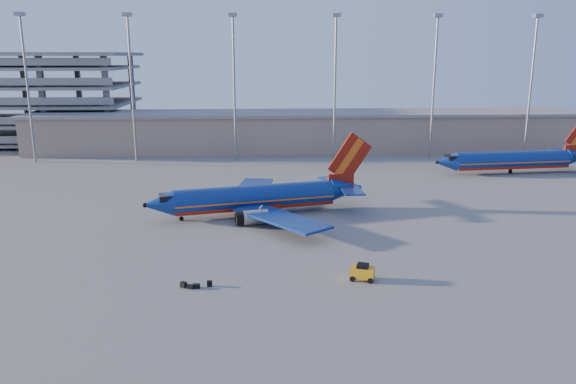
# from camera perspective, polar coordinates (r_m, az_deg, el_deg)

# --- Properties ---
(ground) EXTENTS (220.00, 220.00, 0.00)m
(ground) POSITION_cam_1_polar(r_m,az_deg,el_deg) (70.04, -2.67, -3.54)
(ground) COLOR slate
(ground) RESTS_ON ground
(terminal_building) EXTENTS (122.00, 16.00, 8.50)m
(terminal_building) POSITION_cam_1_polar(r_m,az_deg,el_deg) (126.38, 1.71, 6.25)
(terminal_building) COLOR gray
(terminal_building) RESTS_ON ground
(parking_garage) EXTENTS (62.00, 32.00, 21.40)m
(parking_garage) POSITION_cam_1_polar(r_m,az_deg,el_deg) (154.16, -26.93, 8.92)
(parking_garage) COLOR slate
(parking_garage) RESTS_ON ground
(light_mast_row) EXTENTS (101.60, 1.60, 28.65)m
(light_mast_row) POSITION_cam_1_polar(r_m,az_deg,el_deg) (113.05, -0.32, 12.11)
(light_mast_row) COLOR gray
(light_mast_row) RESTS_ON ground
(aircraft_main) EXTENTS (30.68, 29.15, 10.56)m
(aircraft_main) POSITION_cam_1_polar(r_m,az_deg,el_deg) (74.91, -2.84, -0.60)
(aircraft_main) COLOR navy
(aircraft_main) RESTS_ON ground
(aircraft_second) EXTENTS (30.93, 12.00, 10.48)m
(aircraft_second) POSITION_cam_1_polar(r_m,az_deg,el_deg) (109.29, 22.11, 3.05)
(aircraft_second) COLOR navy
(aircraft_second) RESTS_ON ground
(baggage_tug) EXTENTS (2.54, 1.99, 1.60)m
(baggage_tug) POSITION_cam_1_polar(r_m,az_deg,el_deg) (54.07, 7.58, -8.05)
(baggage_tug) COLOR orange
(baggage_tug) RESTS_ON ground
(luggage_pile) EXTENTS (2.97, 0.93, 0.54)m
(luggage_pile) POSITION_cam_1_polar(r_m,az_deg,el_deg) (52.93, -9.52, -9.32)
(luggage_pile) COLOR black
(luggage_pile) RESTS_ON ground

